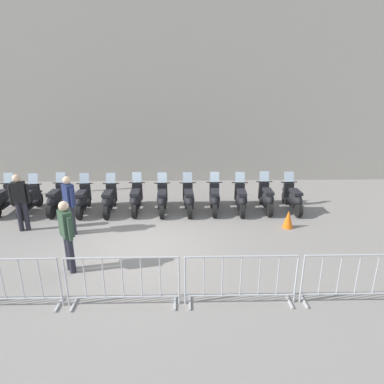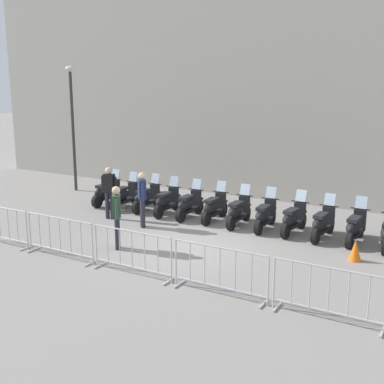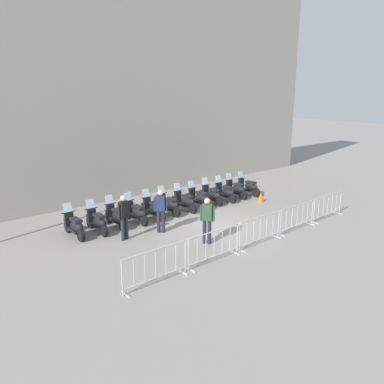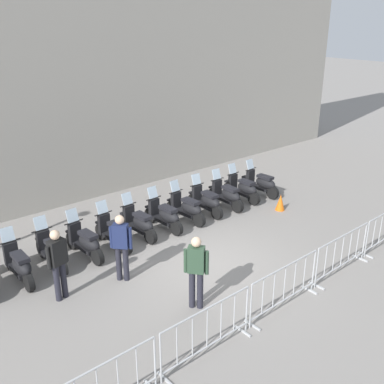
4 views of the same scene
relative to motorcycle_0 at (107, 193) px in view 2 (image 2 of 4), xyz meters
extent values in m
plane|color=gray|center=(5.31, -1.50, -0.45)|extent=(120.00, 120.00, 0.00)
cube|color=#9E998E|center=(3.81, 5.77, 6.57)|extent=(27.91, 8.00, 14.04)
cylinder|color=black|center=(-0.14, 0.69, -0.21)|extent=(0.23, 0.50, 0.48)
cylinder|color=black|center=(0.11, -0.53, -0.21)|extent=(0.23, 0.50, 0.48)
cube|color=black|center=(-0.02, 0.08, -0.17)|extent=(0.45, 0.91, 0.10)
ellipsoid|color=black|center=(0.04, -0.19, 0.07)|extent=(0.52, 0.90, 0.40)
cube|color=black|center=(0.03, -0.16, 0.29)|extent=(0.40, 0.64, 0.10)
cube|color=black|center=(-0.10, 0.50, 0.10)|extent=(0.36, 0.21, 0.60)
cylinder|color=black|center=(-0.10, 0.50, 0.43)|extent=(0.56, 0.15, 0.04)
cube|color=silver|center=(-0.11, 0.55, 0.61)|extent=(0.34, 0.20, 0.35)
cube|color=black|center=(-0.14, 0.69, 0.06)|extent=(0.26, 0.35, 0.06)
cylinder|color=black|center=(0.76, 0.76, -0.21)|extent=(0.23, 0.50, 0.48)
cylinder|color=black|center=(1.00, -0.45, -0.21)|extent=(0.23, 0.50, 0.48)
cube|color=black|center=(0.88, 0.16, -0.17)|extent=(0.44, 0.91, 0.10)
ellipsoid|color=black|center=(0.93, -0.12, 0.07)|extent=(0.51, 0.89, 0.40)
cube|color=black|center=(0.92, -0.09, 0.29)|extent=(0.39, 0.64, 0.10)
cube|color=black|center=(0.79, 0.58, 0.10)|extent=(0.36, 0.20, 0.60)
cylinder|color=black|center=(0.79, 0.58, 0.43)|extent=(0.56, 0.14, 0.04)
cube|color=silver|center=(0.78, 0.63, 0.61)|extent=(0.34, 0.20, 0.35)
cube|color=black|center=(0.76, 0.76, 0.06)|extent=(0.26, 0.35, 0.06)
cylinder|color=black|center=(1.61, 1.06, -0.21)|extent=(0.23, 0.50, 0.48)
cylinder|color=black|center=(1.84, -0.16, -0.21)|extent=(0.23, 0.50, 0.48)
cube|color=black|center=(1.73, 0.45, -0.17)|extent=(0.44, 0.90, 0.10)
ellipsoid|color=black|center=(1.78, 0.17, 0.07)|extent=(0.51, 0.89, 0.40)
cube|color=black|center=(1.77, 0.21, 0.29)|extent=(0.39, 0.64, 0.10)
cube|color=black|center=(1.64, 0.88, 0.10)|extent=(0.36, 0.20, 0.60)
cylinder|color=black|center=(1.64, 0.88, 0.43)|extent=(0.56, 0.14, 0.04)
cube|color=silver|center=(1.64, 0.92, 0.61)|extent=(0.34, 0.20, 0.35)
cube|color=black|center=(1.61, 1.06, 0.06)|extent=(0.26, 0.35, 0.06)
cylinder|color=black|center=(2.45, 1.13, -0.21)|extent=(0.26, 0.50, 0.48)
cylinder|color=black|center=(2.78, -0.06, -0.21)|extent=(0.26, 0.50, 0.48)
cube|color=black|center=(2.62, 0.53, -0.17)|extent=(0.50, 0.91, 0.10)
ellipsoid|color=black|center=(2.69, 0.27, 0.07)|extent=(0.57, 0.91, 0.40)
cube|color=black|center=(2.68, 0.30, 0.29)|extent=(0.43, 0.65, 0.10)
cube|color=black|center=(2.50, 0.95, 0.10)|extent=(0.37, 0.23, 0.60)
cylinder|color=black|center=(2.50, 0.95, 0.43)|extent=(0.55, 0.18, 0.04)
cube|color=silver|center=(2.49, 1.00, 0.61)|extent=(0.35, 0.22, 0.35)
cube|color=black|center=(2.45, 1.13, 0.06)|extent=(0.28, 0.36, 0.06)
cylinder|color=black|center=(3.35, 1.31, -0.21)|extent=(0.25, 0.50, 0.48)
cylinder|color=black|center=(3.63, 0.10, -0.21)|extent=(0.25, 0.50, 0.48)
cube|color=black|center=(3.49, 0.70, -0.17)|extent=(0.47, 0.91, 0.10)
ellipsoid|color=black|center=(3.55, 0.43, 0.07)|extent=(0.54, 0.90, 0.40)
cube|color=black|center=(3.55, 0.46, 0.29)|extent=(0.41, 0.65, 0.10)
cube|color=black|center=(3.39, 1.13, 0.10)|extent=(0.36, 0.21, 0.60)
cylinder|color=black|center=(3.39, 1.13, 0.43)|extent=(0.55, 0.16, 0.04)
cube|color=silver|center=(3.38, 1.17, 0.61)|extent=(0.34, 0.21, 0.35)
cube|color=black|center=(3.35, 1.31, 0.06)|extent=(0.27, 0.36, 0.06)
cylinder|color=black|center=(4.20, 1.57, -0.21)|extent=(0.25, 0.50, 0.48)
cylinder|color=black|center=(4.49, 0.36, -0.21)|extent=(0.25, 0.50, 0.48)
cube|color=black|center=(4.35, 0.96, -0.17)|extent=(0.47, 0.91, 0.10)
ellipsoid|color=black|center=(4.41, 0.69, 0.07)|extent=(0.54, 0.90, 0.40)
cube|color=black|center=(4.40, 0.72, 0.29)|extent=(0.41, 0.65, 0.10)
cube|color=black|center=(4.25, 1.38, 0.10)|extent=(0.36, 0.21, 0.60)
cylinder|color=black|center=(4.25, 1.38, 0.43)|extent=(0.55, 0.16, 0.04)
cube|color=silver|center=(4.24, 1.43, 0.61)|extent=(0.34, 0.21, 0.35)
cube|color=black|center=(4.20, 1.57, 0.06)|extent=(0.27, 0.36, 0.06)
cylinder|color=black|center=(5.08, 1.68, -0.21)|extent=(0.25, 0.50, 0.48)
cylinder|color=black|center=(5.38, 0.47, -0.21)|extent=(0.25, 0.50, 0.48)
cube|color=black|center=(5.23, 1.08, -0.17)|extent=(0.48, 0.91, 0.10)
ellipsoid|color=black|center=(5.30, 0.81, 0.07)|extent=(0.55, 0.90, 0.40)
cube|color=black|center=(5.29, 0.84, 0.29)|extent=(0.41, 0.65, 0.10)
cube|color=black|center=(5.13, 1.50, 0.10)|extent=(0.36, 0.22, 0.60)
cylinder|color=black|center=(5.13, 1.50, 0.43)|extent=(0.55, 0.17, 0.04)
cube|color=silver|center=(5.12, 1.55, 0.61)|extent=(0.34, 0.21, 0.35)
cube|color=black|center=(5.08, 1.68, 0.06)|extent=(0.27, 0.36, 0.06)
cylinder|color=black|center=(5.94, 1.86, -0.21)|extent=(0.26, 0.50, 0.48)
cylinder|color=black|center=(6.26, 0.66, -0.21)|extent=(0.26, 0.50, 0.48)
cube|color=black|center=(6.10, 1.26, -0.17)|extent=(0.49, 0.91, 0.10)
ellipsoid|color=black|center=(6.17, 0.99, 0.07)|extent=(0.56, 0.90, 0.40)
cube|color=black|center=(6.16, 1.02, 0.29)|extent=(0.42, 0.65, 0.10)
cube|color=black|center=(5.99, 1.68, 0.10)|extent=(0.36, 0.22, 0.60)
cylinder|color=black|center=(5.99, 1.68, 0.43)|extent=(0.55, 0.18, 0.04)
cube|color=silver|center=(5.98, 1.73, 0.61)|extent=(0.35, 0.22, 0.35)
cube|color=black|center=(5.94, 1.86, 0.06)|extent=(0.27, 0.36, 0.06)
cylinder|color=black|center=(6.88, 2.10, -0.21)|extent=(0.20, 0.49, 0.48)
cylinder|color=black|center=(7.05, 0.87, -0.21)|extent=(0.20, 0.49, 0.48)
cube|color=black|center=(6.97, 1.48, -0.17)|extent=(0.40, 0.90, 0.10)
ellipsoid|color=black|center=(7.00, 1.20, 0.07)|extent=(0.47, 0.88, 0.40)
cube|color=black|center=(7.00, 1.24, 0.29)|extent=(0.36, 0.63, 0.10)
cube|color=black|center=(6.91, 1.91, 0.10)|extent=(0.36, 0.19, 0.60)
cylinder|color=black|center=(6.91, 1.91, 0.43)|extent=(0.56, 0.11, 0.04)
cube|color=silver|center=(6.90, 1.96, 0.61)|extent=(0.34, 0.18, 0.35)
cube|color=black|center=(6.88, 2.10, 0.06)|extent=(0.24, 0.34, 0.06)
cylinder|color=black|center=(7.76, 2.22, -0.21)|extent=(0.21, 0.50, 0.48)
cylinder|color=black|center=(7.94, 1.00, -0.21)|extent=(0.21, 0.50, 0.48)
cube|color=black|center=(7.85, 1.61, -0.17)|extent=(0.40, 0.90, 0.10)
ellipsoid|color=black|center=(7.89, 1.33, 0.07)|extent=(0.48, 0.88, 0.40)
cube|color=black|center=(7.88, 1.36, 0.29)|extent=(0.37, 0.63, 0.10)
cube|color=black|center=(7.78, 2.04, 0.10)|extent=(0.36, 0.19, 0.60)
cylinder|color=black|center=(7.78, 2.04, 0.43)|extent=(0.56, 0.12, 0.04)
cube|color=silver|center=(7.78, 2.09, 0.61)|extent=(0.34, 0.19, 0.35)
cube|color=black|center=(7.76, 2.22, 0.06)|extent=(0.24, 0.35, 0.06)
cylinder|color=black|center=(8.59, 2.48, -0.21)|extent=(0.22, 0.50, 0.48)
cylinder|color=black|center=(8.81, 1.26, -0.21)|extent=(0.22, 0.50, 0.48)
cube|color=black|center=(8.70, 1.87, -0.17)|extent=(0.43, 0.90, 0.10)
ellipsoid|color=black|center=(8.75, 1.60, 0.07)|extent=(0.51, 0.89, 0.40)
cube|color=black|center=(8.75, 1.63, 0.29)|extent=(0.38, 0.64, 0.10)
cube|color=black|center=(8.62, 2.30, 0.10)|extent=(0.36, 0.20, 0.60)
cylinder|color=black|center=(8.62, 2.30, 0.43)|extent=(0.56, 0.14, 0.04)
cube|color=silver|center=(8.61, 2.35, 0.61)|extent=(0.34, 0.20, 0.35)
cube|color=black|center=(8.59, 2.48, 0.06)|extent=(0.25, 0.35, 0.06)
cube|color=#B2B5B7|center=(2.29, -4.61, -0.43)|extent=(0.13, 0.44, 0.04)
cylinder|color=#B2B5B7|center=(2.37, -4.60, 0.07)|extent=(0.04, 0.04, 1.05)
cylinder|color=#B2B5B7|center=(1.31, -4.82, -0.27)|extent=(2.14, 0.47, 0.04)
cylinder|color=#B2B5B7|center=(1.66, -4.74, 0.16)|extent=(0.02, 0.02, 0.87)
cylinder|color=#B2B5B7|center=(2.02, -4.67, 0.16)|extent=(0.02, 0.02, 0.87)
cube|color=#B2B5B7|center=(2.58, -4.55, -0.43)|extent=(0.13, 0.44, 0.04)
cube|color=#B2B5B7|center=(4.53, -4.15, -0.43)|extent=(0.13, 0.44, 0.04)
cylinder|color=#B2B5B7|center=(2.49, -4.57, 0.07)|extent=(0.04, 0.04, 1.05)
cylinder|color=#B2B5B7|center=(4.62, -4.13, 0.07)|extent=(0.04, 0.04, 1.05)
cylinder|color=#B2B5B7|center=(3.55, -4.35, 0.60)|extent=(2.14, 0.47, 0.04)
cylinder|color=#B2B5B7|center=(3.55, -4.35, -0.27)|extent=(2.14, 0.47, 0.04)
cylinder|color=#B2B5B7|center=(2.85, -4.50, 0.16)|extent=(0.02, 0.02, 0.87)
cylinder|color=#B2B5B7|center=(3.20, -4.43, 0.16)|extent=(0.02, 0.02, 0.87)
cylinder|color=#B2B5B7|center=(3.55, -4.35, 0.16)|extent=(0.02, 0.02, 0.87)
cylinder|color=#B2B5B7|center=(3.91, -4.28, 0.16)|extent=(0.02, 0.02, 0.87)
cylinder|color=#B2B5B7|center=(4.26, -4.21, 0.16)|extent=(0.02, 0.02, 0.87)
cube|color=#B2B5B7|center=(4.82, -4.09, -0.43)|extent=(0.13, 0.44, 0.04)
cube|color=#B2B5B7|center=(6.78, -3.69, -0.43)|extent=(0.13, 0.44, 0.04)
cylinder|color=#B2B5B7|center=(4.74, -4.11, 0.07)|extent=(0.04, 0.04, 1.05)
cylinder|color=#B2B5B7|center=(6.86, -3.67, 0.07)|extent=(0.04, 0.04, 1.05)
cylinder|color=#B2B5B7|center=(5.80, -3.89, 0.60)|extent=(2.14, 0.47, 0.04)
cylinder|color=#B2B5B7|center=(5.80, -3.89, -0.27)|extent=(2.14, 0.47, 0.04)
cylinder|color=#B2B5B7|center=(5.09, -4.04, 0.16)|extent=(0.02, 0.02, 0.87)
cylinder|color=#B2B5B7|center=(5.45, -3.96, 0.16)|extent=(0.02, 0.02, 0.87)
cylinder|color=#B2B5B7|center=(5.80, -3.89, 0.16)|extent=(0.02, 0.02, 0.87)
cylinder|color=#B2B5B7|center=(6.16, -3.82, 0.16)|extent=(0.02, 0.02, 0.87)
cylinder|color=#B2B5B7|center=(6.51, -3.74, 0.16)|extent=(0.02, 0.02, 0.87)
cube|color=#B2B5B7|center=(7.07, -3.63, -0.43)|extent=(0.13, 0.44, 0.04)
cube|color=#B2B5B7|center=(9.02, -3.22, -0.43)|extent=(0.13, 0.44, 0.04)
cylinder|color=#B2B5B7|center=(6.98, -3.65, 0.07)|extent=(0.04, 0.04, 1.05)
cylinder|color=#B2B5B7|center=(9.11, -3.21, 0.07)|extent=(0.04, 0.04, 1.05)
cylinder|color=#B2B5B7|center=(8.05, -3.43, 0.60)|extent=(2.14, 0.47, 0.04)
cylinder|color=#B2B5B7|center=(8.05, -3.43, -0.27)|extent=(2.14, 0.47, 0.04)
cylinder|color=#B2B5B7|center=(7.34, -3.57, 0.16)|extent=(0.02, 0.02, 0.87)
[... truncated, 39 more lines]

